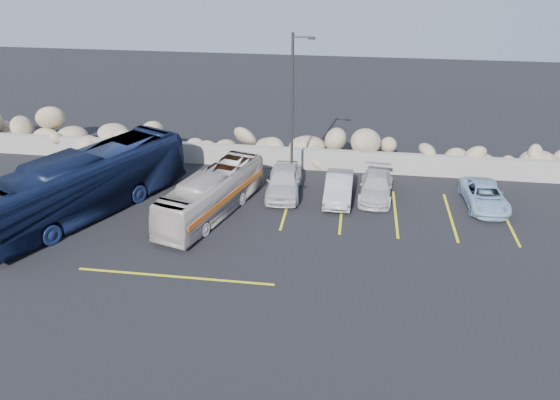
# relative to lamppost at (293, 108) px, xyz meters

# --- Properties ---
(ground) EXTENTS (90.00, 90.00, 0.00)m
(ground) POSITION_rel_lamppost_xyz_m (-2.56, -9.50, -4.30)
(ground) COLOR black
(ground) RESTS_ON ground
(seawall) EXTENTS (60.00, 0.40, 1.20)m
(seawall) POSITION_rel_lamppost_xyz_m (-2.56, 2.50, -3.70)
(seawall) COLOR gray
(seawall) RESTS_ON ground
(riprap_pile) EXTENTS (54.00, 2.80, 2.60)m
(riprap_pile) POSITION_rel_lamppost_xyz_m (-2.56, 3.70, -3.00)
(riprap_pile) COLOR tan
(riprap_pile) RESTS_ON ground
(parking_lines) EXTENTS (18.16, 9.36, 0.01)m
(parking_lines) POSITION_rel_lamppost_xyz_m (2.09, -3.93, -4.29)
(parking_lines) COLOR yellow
(parking_lines) RESTS_ON ground
(lamppost) EXTENTS (1.14, 0.18, 8.00)m
(lamppost) POSITION_rel_lamppost_xyz_m (0.00, 0.00, 0.00)
(lamppost) COLOR #33302D
(lamppost) RESTS_ON ground
(vintage_bus) EXTENTS (3.85, 7.77, 2.11)m
(vintage_bus) POSITION_rel_lamppost_xyz_m (-3.40, -3.83, -3.24)
(vintage_bus) COLOR beige
(vintage_bus) RESTS_ON ground
(tour_coach) EXTENTS (7.09, 11.00, 3.06)m
(tour_coach) POSITION_rel_lamppost_xyz_m (-9.37, -4.53, -2.77)
(tour_coach) COLOR #101A38
(tour_coach) RESTS_ON ground
(car_a) EXTENTS (1.90, 4.31, 1.44)m
(car_a) POSITION_rel_lamppost_xyz_m (-0.32, -1.04, -3.57)
(car_a) COLOR silver
(car_a) RESTS_ON ground
(car_b) EXTENTS (1.40, 3.88, 1.27)m
(car_b) POSITION_rel_lamppost_xyz_m (2.52, -1.33, -3.66)
(car_b) COLOR #B9B8BE
(car_b) RESTS_ON ground
(car_c) EXTENTS (1.90, 4.08, 1.15)m
(car_c) POSITION_rel_lamppost_xyz_m (4.40, -0.74, -3.72)
(car_c) COLOR silver
(car_c) RESTS_ON ground
(car_d) EXTENTS (2.06, 4.09, 1.11)m
(car_d) POSITION_rel_lamppost_xyz_m (9.69, -1.09, -3.74)
(car_d) COLOR #9BC1DC
(car_d) RESTS_ON ground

